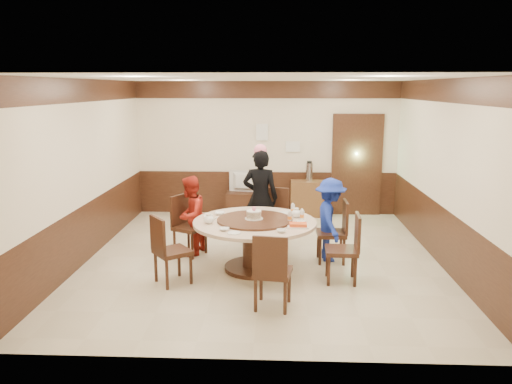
{
  "coord_description": "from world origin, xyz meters",
  "views": [
    {
      "loc": [
        0.24,
        -7.53,
        2.67
      ],
      "look_at": [
        -0.09,
        -0.06,
        1.1
      ],
      "focal_mm": 35.0,
      "sensor_mm": 36.0,
      "label": 1
    }
  ],
  "objects_px": {
    "banquet_table": "(255,235)",
    "person_red": "(190,216)",
    "person_blue": "(330,220)",
    "thermos": "(309,172)",
    "person_standing": "(260,198)",
    "shrimp_platter": "(298,225)",
    "birthday_cake": "(254,215)",
    "side_cabinet": "(310,198)",
    "television": "(247,182)",
    "tv_stand": "(247,204)"
  },
  "relations": [
    {
      "from": "tv_stand",
      "to": "thermos",
      "type": "height_order",
      "value": "thermos"
    },
    {
      "from": "tv_stand",
      "to": "birthday_cake",
      "type": "bearing_deg",
      "value": -84.45
    },
    {
      "from": "person_blue",
      "to": "side_cabinet",
      "type": "bearing_deg",
      "value": -1.52
    },
    {
      "from": "side_cabinet",
      "to": "thermos",
      "type": "distance_m",
      "value": 0.57
    },
    {
      "from": "banquet_table",
      "to": "birthday_cake",
      "type": "height_order",
      "value": "birthday_cake"
    },
    {
      "from": "birthday_cake",
      "to": "side_cabinet",
      "type": "bearing_deg",
      "value": 72.49
    },
    {
      "from": "birthday_cake",
      "to": "tv_stand",
      "type": "relative_size",
      "value": 0.32
    },
    {
      "from": "thermos",
      "to": "television",
      "type": "bearing_deg",
      "value": -178.69
    },
    {
      "from": "person_red",
      "to": "shrimp_platter",
      "type": "relative_size",
      "value": 4.3
    },
    {
      "from": "person_standing",
      "to": "side_cabinet",
      "type": "bearing_deg",
      "value": -110.0
    },
    {
      "from": "birthday_cake",
      "to": "television",
      "type": "height_order",
      "value": "birthday_cake"
    },
    {
      "from": "thermos",
      "to": "shrimp_platter",
      "type": "bearing_deg",
      "value": -95.86
    },
    {
      "from": "person_red",
      "to": "tv_stand",
      "type": "relative_size",
      "value": 1.52
    },
    {
      "from": "person_standing",
      "to": "tv_stand",
      "type": "relative_size",
      "value": 1.95
    },
    {
      "from": "tv_stand",
      "to": "side_cabinet",
      "type": "distance_m",
      "value": 1.34
    },
    {
      "from": "birthday_cake",
      "to": "shrimp_platter",
      "type": "relative_size",
      "value": 0.89
    },
    {
      "from": "birthday_cake",
      "to": "shrimp_platter",
      "type": "height_order",
      "value": "birthday_cake"
    },
    {
      "from": "person_blue",
      "to": "person_standing",
      "type": "bearing_deg",
      "value": 51.86
    },
    {
      "from": "person_blue",
      "to": "shrimp_platter",
      "type": "xyz_separation_m",
      "value": [
        -0.53,
        -0.8,
        0.12
      ]
    },
    {
      "from": "shrimp_platter",
      "to": "person_red",
      "type": "bearing_deg",
      "value": 150.3
    },
    {
      "from": "thermos",
      "to": "person_standing",
      "type": "bearing_deg",
      "value": -115.18
    },
    {
      "from": "person_standing",
      "to": "side_cabinet",
      "type": "relative_size",
      "value": 2.07
    },
    {
      "from": "tv_stand",
      "to": "television",
      "type": "height_order",
      "value": "television"
    },
    {
      "from": "person_red",
      "to": "tv_stand",
      "type": "distance_m",
      "value": 2.7
    },
    {
      "from": "side_cabinet",
      "to": "banquet_table",
      "type": "bearing_deg",
      "value": -107.28
    },
    {
      "from": "banquet_table",
      "to": "shrimp_platter",
      "type": "distance_m",
      "value": 0.74
    },
    {
      "from": "person_red",
      "to": "shrimp_platter",
      "type": "height_order",
      "value": "person_red"
    },
    {
      "from": "banquet_table",
      "to": "person_red",
      "type": "height_order",
      "value": "person_red"
    },
    {
      "from": "shrimp_platter",
      "to": "thermos",
      "type": "distance_m",
      "value": 3.58
    },
    {
      "from": "person_red",
      "to": "birthday_cake",
      "type": "height_order",
      "value": "person_red"
    },
    {
      "from": "person_standing",
      "to": "person_red",
      "type": "height_order",
      "value": "person_standing"
    },
    {
      "from": "person_blue",
      "to": "shrimp_platter",
      "type": "distance_m",
      "value": 0.97
    },
    {
      "from": "person_red",
      "to": "person_blue",
      "type": "bearing_deg",
      "value": 99.64
    },
    {
      "from": "person_blue",
      "to": "television",
      "type": "xyz_separation_m",
      "value": [
        -1.48,
        2.73,
        0.07
      ]
    },
    {
      "from": "banquet_table",
      "to": "tv_stand",
      "type": "distance_m",
      "value": 3.24
    },
    {
      "from": "birthday_cake",
      "to": "thermos",
      "type": "bearing_deg",
      "value": 72.83
    },
    {
      "from": "banquet_table",
      "to": "tv_stand",
      "type": "height_order",
      "value": "banquet_table"
    },
    {
      "from": "person_red",
      "to": "birthday_cake",
      "type": "relative_size",
      "value": 4.81
    },
    {
      "from": "person_red",
      "to": "birthday_cake",
      "type": "distance_m",
      "value": 1.25
    },
    {
      "from": "shrimp_platter",
      "to": "tv_stand",
      "type": "height_order",
      "value": "shrimp_platter"
    },
    {
      "from": "banquet_table",
      "to": "side_cabinet",
      "type": "xyz_separation_m",
      "value": [
        1.01,
        3.24,
        -0.16
      ]
    },
    {
      "from": "banquet_table",
      "to": "tv_stand",
      "type": "relative_size",
      "value": 2.13
    },
    {
      "from": "tv_stand",
      "to": "television",
      "type": "xyz_separation_m",
      "value": [
        0.0,
        0.0,
        0.48
      ]
    },
    {
      "from": "shrimp_platter",
      "to": "tv_stand",
      "type": "bearing_deg",
      "value": 105.01
    },
    {
      "from": "birthday_cake",
      "to": "thermos",
      "type": "distance_m",
      "value": 3.39
    },
    {
      "from": "person_blue",
      "to": "thermos",
      "type": "height_order",
      "value": "person_blue"
    },
    {
      "from": "thermos",
      "to": "person_blue",
      "type": "bearing_deg",
      "value": -86.56
    },
    {
      "from": "birthday_cake",
      "to": "person_standing",
      "type": "bearing_deg",
      "value": 87.64
    },
    {
      "from": "banquet_table",
      "to": "person_blue",
      "type": "bearing_deg",
      "value": 22.55
    },
    {
      "from": "tv_stand",
      "to": "thermos",
      "type": "bearing_deg",
      "value": 1.31
    }
  ]
}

